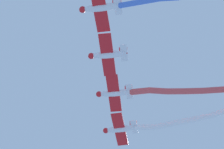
% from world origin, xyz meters
% --- Properties ---
extents(airplane_lead, '(7.75, 6.03, 1.96)m').
position_xyz_m(airplane_lead, '(-8.88, 4.42, 58.64)').
color(airplane_lead, white).
extents(airplane_left_wing, '(7.84, 6.06, 1.96)m').
position_xyz_m(airplane_left_wing, '(-1.62, 1.22, 58.94)').
color(airplane_left_wing, white).
extents(smoke_trail_left_wing, '(10.87, 26.59, 2.16)m').
position_xyz_m(smoke_trail_left_wing, '(4.32, 16.59, 58.47)').
color(smoke_trail_left_wing, '#DB4C4C').
extents(airplane_right_wing, '(7.84, 6.06, 1.96)m').
position_xyz_m(airplane_right_wing, '(5.63, -1.98, 58.64)').
color(airplane_right_wing, white).
extents(airplane_slot, '(7.79, 6.04, 1.96)m').
position_xyz_m(airplane_slot, '(12.87, -5.18, 58.94)').
color(airplane_slot, white).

